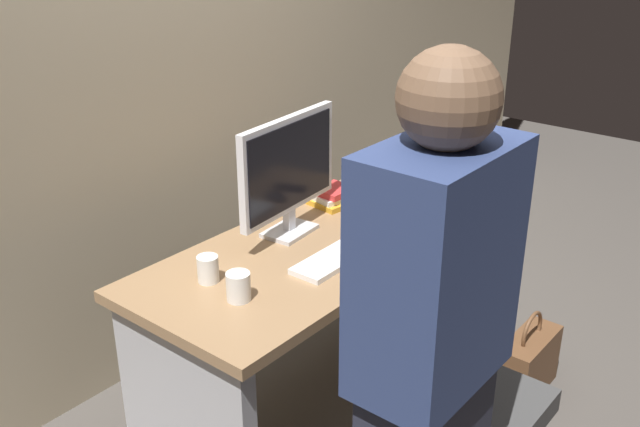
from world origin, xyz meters
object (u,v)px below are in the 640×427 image
object	(u,v)px
keyboard	(341,255)
cup_by_monitor	(208,269)
office_chair	(447,408)
handbag	(528,363)
person_at_desk	(428,378)
cup_near_keyboard	(238,287)
cell_phone	(406,217)
mouse	(384,225)
book_stack	(335,195)
monitor	(289,170)
desk	(310,302)

from	to	relation	value
keyboard	cup_by_monitor	distance (m)	0.48
office_chair	handbag	bearing A→B (deg)	3.84
person_at_desk	cup_near_keyboard	bearing A→B (deg)	82.29
cell_phone	office_chair	bearing A→B (deg)	-125.02
cell_phone	handbag	world-z (taller)	cell_phone
cup_near_keyboard	person_at_desk	bearing A→B (deg)	-97.71
mouse	cell_phone	bearing A→B (deg)	-4.80
cup_by_monitor	cell_phone	xyz separation A→B (m)	(0.85, -0.23, -0.04)
book_stack	handbag	xyz separation A→B (m)	(0.27, -0.81, -0.63)
office_chair	keyboard	distance (m)	0.64
office_chair	book_stack	distance (m)	1.06
office_chair	book_stack	size ratio (longest dim) A/B	3.95
mouse	book_stack	bearing A→B (deg)	73.57
person_at_desk	monitor	world-z (taller)	person_at_desk
monitor	keyboard	size ratio (longest dim) A/B	1.26
office_chair	person_at_desk	bearing A→B (deg)	-159.71
cup_near_keyboard	cup_by_monitor	distance (m)	0.17
person_at_desk	cup_by_monitor	distance (m)	0.93
cup_near_keyboard	mouse	bearing A→B (deg)	-4.03
desk	book_stack	size ratio (longest dim) A/B	5.78
cup_near_keyboard	book_stack	size ratio (longest dim) A/B	0.40
desk	cup_by_monitor	distance (m)	0.50
monitor	cup_by_monitor	size ratio (longest dim) A/B	5.91
handbag	monitor	bearing A→B (deg)	129.40
desk	cup_by_monitor	xyz separation A→B (m)	(-0.40, 0.10, 0.28)
keyboard	book_stack	size ratio (longest dim) A/B	1.80
cup_near_keyboard	keyboard	bearing A→B (deg)	-9.03
mouse	cup_near_keyboard	distance (m)	0.74
monitor	cup_near_keyboard	bearing A→B (deg)	-156.75
book_stack	cell_phone	bearing A→B (deg)	-81.75
keyboard	mouse	bearing A→B (deg)	2.74
person_at_desk	mouse	world-z (taller)	person_at_desk
desk	handbag	bearing A→B (deg)	-42.53
cell_phone	mouse	bearing A→B (deg)	-173.24
mouse	cell_phone	distance (m)	0.14
handbag	cell_phone	bearing A→B (deg)	114.90
monitor	handbag	size ratio (longest dim) A/B	1.43
cup_near_keyboard	cup_by_monitor	xyz separation A→B (m)	(0.02, 0.16, -0.00)
office_chair	person_at_desk	size ratio (longest dim) A/B	0.57
monitor	book_stack	size ratio (longest dim) A/B	2.27
mouse	cup_by_monitor	size ratio (longest dim) A/B	1.09
keyboard	cell_phone	world-z (taller)	keyboard
desk	monitor	world-z (taller)	monitor
person_at_desk	keyboard	size ratio (longest dim) A/B	3.81
cup_near_keyboard	cell_phone	bearing A→B (deg)	-4.15
office_chair	book_stack	world-z (taller)	office_chair
desk	monitor	distance (m)	0.51
person_at_desk	handbag	distance (m)	1.41
cup_by_monitor	handbag	xyz separation A→B (m)	(1.08, -0.71, -0.64)
mouse	book_stack	world-z (taller)	book_stack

